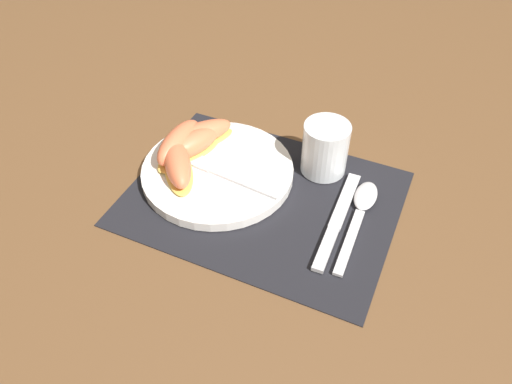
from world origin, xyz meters
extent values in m
plane|color=brown|center=(0.00, 0.00, 0.00)|extent=(3.00, 3.00, 0.00)
cube|color=black|center=(0.00, 0.00, 0.00)|extent=(0.40, 0.31, 0.00)
cylinder|color=white|center=(-0.09, 0.02, 0.01)|extent=(0.24, 0.24, 0.02)
cylinder|color=silver|center=(0.06, 0.10, 0.05)|extent=(0.07, 0.07, 0.09)
cylinder|color=yellow|center=(0.06, 0.10, 0.02)|extent=(0.06, 0.06, 0.03)
cube|color=silver|center=(0.12, -0.06, 0.01)|extent=(0.02, 0.08, 0.01)
cube|color=silver|center=(0.12, 0.04, 0.01)|extent=(0.02, 0.12, 0.01)
cube|color=silver|center=(0.15, -0.03, 0.01)|extent=(0.02, 0.13, 0.01)
ellipsoid|color=silver|center=(0.15, 0.06, 0.01)|extent=(0.04, 0.07, 0.01)
cube|color=silver|center=(-0.03, 0.00, 0.02)|extent=(0.12, 0.03, 0.00)
cube|color=silver|center=(-0.13, 0.01, 0.02)|extent=(0.08, 0.03, 0.00)
ellipsoid|color=#F7C656|center=(-0.14, 0.05, 0.02)|extent=(0.11, 0.13, 0.01)
ellipsoid|color=#F2754C|center=(-0.14, 0.05, 0.04)|extent=(0.11, 0.13, 0.04)
ellipsoid|color=#F7C656|center=(-0.14, 0.03, 0.02)|extent=(0.08, 0.11, 0.01)
ellipsoid|color=#F2754C|center=(-0.14, 0.03, 0.04)|extent=(0.08, 0.11, 0.04)
ellipsoid|color=#F7C656|center=(-0.16, 0.02, 0.02)|extent=(0.04, 0.12, 0.01)
ellipsoid|color=#F2754C|center=(-0.16, 0.02, 0.04)|extent=(0.04, 0.11, 0.05)
ellipsoid|color=#F7C656|center=(-0.14, -0.02, 0.02)|extent=(0.11, 0.12, 0.01)
ellipsoid|color=#F2754C|center=(-0.14, -0.02, 0.04)|extent=(0.10, 0.12, 0.04)
camera|label=1|loc=(0.21, -0.50, 0.55)|focal=35.00mm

